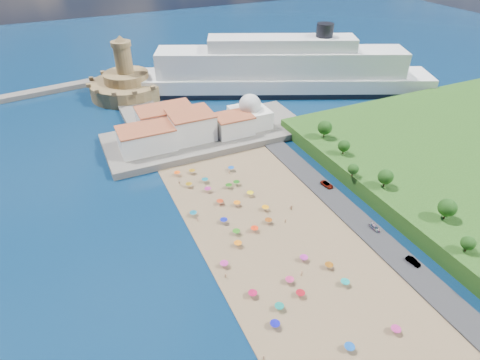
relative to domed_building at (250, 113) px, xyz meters
name	(u,v)px	position (x,y,z in m)	size (l,w,h in m)	color
ground	(262,246)	(-30.00, -71.00, -8.97)	(700.00, 700.00, 0.00)	#071938
terrace	(208,135)	(-20.00, 2.00, -7.47)	(90.00, 36.00, 3.00)	#59544C
jetty	(141,114)	(-42.00, 37.00, -7.77)	(18.00, 70.00, 2.40)	#59544C
waterfront_buildings	(178,127)	(-33.05, 2.64, -1.10)	(57.00, 29.00, 11.00)	silver
domed_building	(250,113)	(0.00, 0.00, 0.00)	(16.00, 16.00, 15.00)	silver
fortress	(127,84)	(-42.00, 67.00, -2.29)	(40.00, 40.00, 32.40)	#94744A
cruise_ship	(280,73)	(36.73, 37.51, 1.92)	(164.03, 90.58, 36.79)	black
beach_parasols	(271,259)	(-31.38, -78.88, -6.83)	(32.24, 116.32, 2.20)	gray
beachgoers	(263,252)	(-31.40, -74.26, -7.88)	(35.39, 100.96, 1.78)	tan
parked_cars	(357,212)	(6.00, -70.77, -7.58)	(3.06, 47.97, 1.45)	gray
hillside_trees	(403,188)	(19.29, -75.11, 1.07)	(15.54, 105.87, 7.68)	#382314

